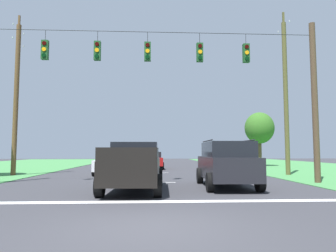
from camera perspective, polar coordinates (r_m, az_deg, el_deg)
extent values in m
plane|color=#333338|center=(6.82, -3.50, -18.03)|extent=(120.00, 120.00, 0.00)
cube|color=white|center=(9.98, -3.32, -13.72)|extent=(13.96, 0.45, 0.01)
cube|color=white|center=(15.94, -3.18, -10.32)|extent=(2.50, 0.15, 0.01)
cube|color=white|center=(23.07, -3.11, -8.57)|extent=(2.50, 0.15, 0.01)
cube|color=white|center=(27.99, -3.08, -7.88)|extent=(2.50, 0.15, 0.01)
cube|color=white|center=(39.74, -3.05, -6.93)|extent=(2.50, 0.15, 0.01)
cylinder|color=#4E3A29|center=(17.37, 25.39, 4.09)|extent=(0.30, 0.30, 8.17)
cylinder|color=black|center=(16.23, -2.91, 16.87)|extent=(16.46, 0.02, 0.02)
cylinder|color=black|center=(16.97, -21.62, 15.26)|extent=(0.02, 0.02, 0.53)
cube|color=#19471E|center=(16.74, -21.70, 12.87)|extent=(0.32, 0.24, 0.95)
cylinder|color=#310503|center=(16.70, -21.83, 13.97)|extent=(0.20, 0.04, 0.20)
cylinder|color=orange|center=(16.61, -21.86, 12.99)|extent=(0.20, 0.04, 0.20)
cylinder|color=black|center=(16.52, -21.89, 12.00)|extent=(0.20, 0.04, 0.20)
cylinder|color=black|center=(16.36, -12.82, 15.80)|extent=(0.02, 0.02, 0.53)
cube|color=#19471E|center=(16.12, -12.86, 13.33)|extent=(0.32, 0.24, 0.95)
cylinder|color=#310503|center=(16.08, -12.93, 14.48)|extent=(0.20, 0.04, 0.20)
cylinder|color=orange|center=(15.99, -12.95, 13.47)|extent=(0.20, 0.04, 0.20)
cylinder|color=black|center=(15.90, -12.97, 12.44)|extent=(0.20, 0.04, 0.20)
cylinder|color=black|center=(16.14, -3.77, 15.99)|extent=(0.02, 0.02, 0.53)
cube|color=#19471E|center=(15.89, -3.78, 13.49)|extent=(0.32, 0.24, 0.95)
cylinder|color=#310503|center=(15.85, -3.78, 14.66)|extent=(0.20, 0.04, 0.20)
cylinder|color=orange|center=(15.75, -3.79, 13.63)|extent=(0.20, 0.04, 0.20)
cylinder|color=black|center=(15.66, -3.80, 12.59)|extent=(0.20, 0.04, 0.20)
cylinder|color=black|center=(16.31, 5.84, 15.78)|extent=(0.02, 0.02, 0.53)
cube|color=#19471E|center=(16.06, 5.86, 13.30)|extent=(0.32, 0.24, 0.95)
cylinder|color=#310503|center=(16.03, 5.93, 14.45)|extent=(0.20, 0.04, 0.20)
cylinder|color=orange|center=(15.93, 5.94, 13.43)|extent=(0.20, 0.04, 0.20)
cylinder|color=black|center=(15.84, 5.95, 12.40)|extent=(0.20, 0.04, 0.20)
cylinder|color=black|center=(16.82, 14.12, 15.26)|extent=(0.02, 0.02, 0.53)
cube|color=#19471E|center=(16.58, 14.17, 12.84)|extent=(0.32, 0.24, 0.95)
cylinder|color=#310503|center=(16.54, 14.30, 13.96)|extent=(0.20, 0.04, 0.20)
cylinder|color=orange|center=(16.45, 14.32, 12.97)|extent=(0.20, 0.04, 0.20)
cylinder|color=black|center=(16.36, 14.34, 11.97)|extent=(0.20, 0.04, 0.20)
cube|color=black|center=(12.70, -6.27, -8.03)|extent=(2.20, 5.47, 0.85)
cube|color=black|center=(13.33, -5.97, -4.54)|extent=(1.92, 1.97, 0.70)
cube|color=black|center=(11.48, -11.58, -5.08)|extent=(0.19, 2.38, 0.45)
cube|color=black|center=(11.28, -2.12, -5.18)|extent=(0.19, 2.38, 0.45)
cube|color=black|center=(10.05, -7.68, -5.20)|extent=(1.96, 0.17, 0.45)
cylinder|color=black|center=(14.67, -9.53, -9.20)|extent=(0.31, 0.81, 0.80)
cylinder|color=black|center=(14.51, -1.59, -9.32)|extent=(0.31, 0.81, 0.80)
cylinder|color=black|center=(11.07, -12.46, -10.66)|extent=(0.31, 0.81, 0.80)
cylinder|color=black|center=(10.85, -1.87, -10.89)|extent=(0.31, 0.81, 0.80)
cube|color=black|center=(14.03, 10.65, -7.53)|extent=(2.10, 4.86, 0.95)
cube|color=black|center=(13.87, 10.73, -4.26)|extent=(1.90, 3.26, 0.65)
cylinder|color=black|center=(13.73, 7.23, -2.74)|extent=(0.14, 2.72, 0.05)
cylinder|color=black|center=(14.07, 14.10, -2.68)|extent=(0.14, 2.72, 0.05)
cylinder|color=black|center=(15.51, 5.86, -9.07)|extent=(0.28, 0.77, 0.76)
cylinder|color=black|center=(15.87, 12.96, -8.87)|extent=(0.28, 0.77, 0.76)
cylinder|color=black|center=(12.29, 7.74, -10.21)|extent=(0.28, 0.77, 0.76)
cylinder|color=black|center=(12.74, 16.57, -9.87)|extent=(0.28, 0.77, 0.76)
cube|color=silver|center=(21.31, -10.04, -7.03)|extent=(2.11, 4.42, 0.70)
cube|color=black|center=(21.29, -10.02, -5.42)|extent=(1.77, 2.21, 0.50)
cylinder|color=black|center=(19.77, -8.28, -8.26)|extent=(0.27, 0.65, 0.64)
cylinder|color=black|center=(20.14, -13.38, -8.12)|extent=(0.27, 0.65, 0.64)
cylinder|color=black|center=(22.57, -7.08, -7.82)|extent=(0.27, 0.65, 0.64)
cylinder|color=black|center=(22.90, -11.59, -7.72)|extent=(0.27, 0.65, 0.64)
cube|color=maroon|center=(28.18, -3.05, -6.50)|extent=(1.94, 4.36, 0.70)
cube|color=black|center=(28.17, -3.04, -5.28)|extent=(1.69, 2.15, 0.50)
cylinder|color=black|center=(26.83, -1.01, -7.35)|extent=(0.24, 0.65, 0.64)
cylinder|color=black|center=(26.76, -4.89, -7.34)|extent=(0.24, 0.65, 0.64)
cylinder|color=black|center=(29.66, -1.39, -7.09)|extent=(0.24, 0.65, 0.64)
cylinder|color=black|center=(29.60, -4.89, -7.08)|extent=(0.24, 0.65, 0.64)
cylinder|color=brown|center=(22.39, 20.86, 4.94)|extent=(0.30, 0.30, 10.39)
cube|color=brown|center=(23.64, 20.51, 16.48)|extent=(0.12, 0.12, 2.27)
cylinder|color=#B2B7BC|center=(24.47, 19.62, 16.03)|extent=(0.08, 0.08, 0.12)
cylinder|color=#B2B7BC|center=(22.92, 21.44, 17.53)|extent=(0.08, 0.08, 0.12)
cylinder|color=brown|center=(22.83, -26.16, 4.51)|extent=(0.31, 0.31, 10.06)
cube|color=brown|center=(23.97, -25.75, 15.51)|extent=(0.12, 0.12, 2.11)
cylinder|color=#B2B7BC|center=(24.75, -24.96, 15.14)|extent=(0.08, 0.08, 0.12)
cylinder|color=#B2B7BC|center=(23.29, -26.58, 16.46)|extent=(0.08, 0.08, 0.12)
cube|color=brown|center=(23.69, -25.83, 13.46)|extent=(0.12, 0.12, 2.09)
cylinder|color=#B2B7BC|center=(24.45, -25.04, 13.16)|extent=(0.08, 0.08, 0.12)
cylinder|color=#B2B7BC|center=(23.00, -26.65, 14.36)|extent=(0.08, 0.08, 0.12)
cylinder|color=brown|center=(34.24, 16.56, -4.49)|extent=(0.35, 0.35, 3.13)
ellipsoid|color=#326320|center=(34.33, 16.47, -0.35)|extent=(3.08, 3.08, 3.33)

